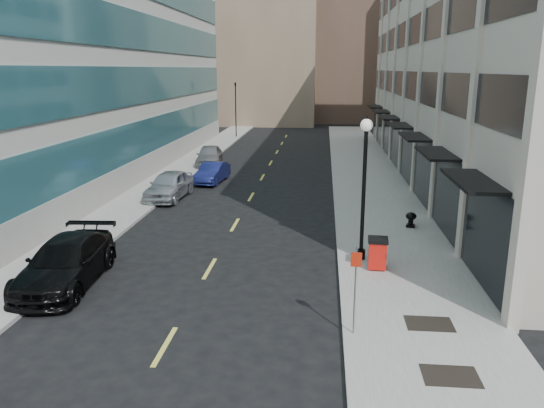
% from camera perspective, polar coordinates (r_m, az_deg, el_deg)
% --- Properties ---
extents(ground, '(160.00, 160.00, 0.00)m').
position_cam_1_polar(ground, '(14.10, -13.90, -18.61)').
color(ground, black).
rests_on(ground, ground).
extents(sidewalk_right, '(5.00, 80.00, 0.15)m').
position_cam_1_polar(sidewalk_right, '(32.14, 11.10, 0.59)').
color(sidewalk_right, gray).
rests_on(sidewalk_right, ground).
extents(sidewalk_left, '(3.00, 80.00, 0.15)m').
position_cam_1_polar(sidewalk_left, '(33.75, -13.27, 1.13)').
color(sidewalk_left, gray).
rests_on(sidewalk_left, ground).
extents(building_right, '(15.30, 46.50, 18.25)m').
position_cam_1_polar(building_right, '(40.15, 24.80, 15.12)').
color(building_right, '#B8AF9C').
rests_on(building_right, ground).
extents(building_left, '(16.14, 46.00, 20.00)m').
position_cam_1_polar(building_left, '(43.20, -23.43, 16.44)').
color(building_left, beige).
rests_on(building_left, ground).
extents(skyline_tan_near, '(14.00, 18.00, 28.00)m').
position_cam_1_polar(skyline_tan_near, '(79.78, -0.47, 18.98)').
color(skyline_tan_near, '#8A775A').
rests_on(skyline_tan_near, ground).
extents(skyline_brown, '(12.00, 16.00, 34.00)m').
position_cam_1_polar(skyline_brown, '(83.70, 8.60, 20.67)').
color(skyline_brown, brown).
rests_on(skyline_brown, ground).
extents(skyline_tan_far, '(12.00, 14.00, 22.00)m').
position_cam_1_polar(skyline_tan_far, '(91.01, -6.32, 16.43)').
color(skyline_tan_far, '#8A775A').
rests_on(skyline_tan_far, ground).
extents(skyline_stone, '(10.00, 14.00, 20.00)m').
position_cam_1_polar(skyline_stone, '(78.33, 16.23, 15.59)').
color(skyline_stone, '#B8AF9C').
rests_on(skyline_stone, ground).
extents(grate_mid, '(1.40, 1.00, 0.01)m').
position_cam_1_polar(grate_mid, '(14.56, 18.65, -17.11)').
color(grate_mid, black).
rests_on(grate_mid, sidewalk_right).
extents(grate_far, '(1.40, 1.00, 0.01)m').
position_cam_1_polar(grate_far, '(16.96, 16.55, -12.23)').
color(grate_far, black).
rests_on(grate_far, sidewalk_right).
extents(road_centerline, '(0.15, 68.20, 0.01)m').
position_cam_1_polar(road_centerline, '(29.40, -3.06, -0.58)').
color(road_centerline, '#D8CC4C').
rests_on(road_centerline, ground).
extents(traffic_signal, '(0.66, 0.66, 6.98)m').
position_cam_1_polar(traffic_signal, '(59.92, -3.96, 12.55)').
color(traffic_signal, black).
rests_on(traffic_signal, ground).
extents(car_black_pickup, '(2.66, 5.81, 1.65)m').
position_cam_1_polar(car_black_pickup, '(20.50, -21.30, -5.89)').
color(car_black_pickup, black).
rests_on(car_black_pickup, ground).
extents(car_silver_sedan, '(2.22, 4.95, 1.65)m').
position_cam_1_polar(car_silver_sedan, '(32.24, -10.99, 2.01)').
color(car_silver_sedan, '#9EA3A7').
rests_on(car_silver_sedan, ground).
extents(car_blue_sedan, '(1.87, 4.26, 1.36)m').
position_cam_1_polar(car_blue_sedan, '(36.47, -6.44, 3.37)').
color(car_blue_sedan, navy).
rests_on(car_blue_sedan, ground).
extents(car_grey_sedan, '(2.49, 5.00, 1.64)m').
position_cam_1_polar(car_grey_sedan, '(42.86, -6.74, 5.19)').
color(car_grey_sedan, gray).
rests_on(car_grey_sedan, ground).
extents(trash_bin, '(0.80, 0.87, 1.22)m').
position_cam_1_polar(trash_bin, '(20.60, 11.28, -5.12)').
color(trash_bin, red).
rests_on(trash_bin, sidewalk_right).
extents(lamppost, '(0.48, 0.48, 5.72)m').
position_cam_1_polar(lamppost, '(20.82, 9.90, 2.89)').
color(lamppost, black).
rests_on(lamppost, sidewalk_right).
extents(sign_post, '(0.31, 0.07, 2.65)m').
position_cam_1_polar(sign_post, '(15.24, 8.97, -7.96)').
color(sign_post, slate).
rests_on(sign_post, sidewalk_right).
extents(urn_planter, '(0.52, 0.52, 0.72)m').
position_cam_1_polar(urn_planter, '(26.38, 14.72, -1.48)').
color(urn_planter, black).
rests_on(urn_planter, sidewalk_right).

